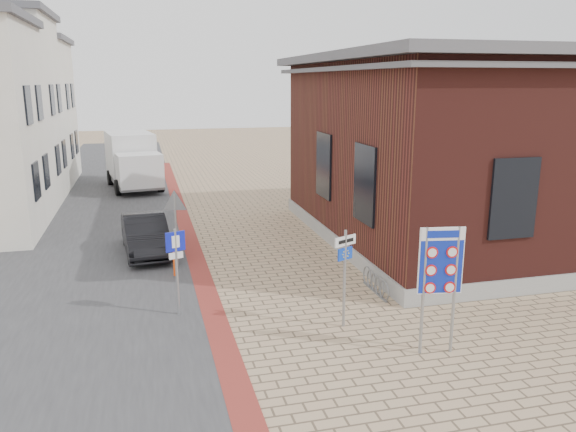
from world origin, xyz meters
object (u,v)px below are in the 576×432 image
essen_sign (345,263)px  parking_sign (176,258)px  border_sign (441,264)px  bollard (175,259)px  sedan (145,234)px  box_truck (133,160)px

essen_sign → parking_sign: 4.22m
border_sign → essen_sign: 2.39m
parking_sign → bollard: size_ratio=2.09×
sedan → border_sign: border_sign is taller
box_truck → sedan: bearing=-96.9°
sedan → border_sign: 11.14m
parking_sign → bollard: (0.09, 3.00, -0.99)m
essen_sign → bollard: (-3.77, 4.70, -1.07)m
essen_sign → bollard: 6.12m
parking_sign → sedan: bearing=79.3°
sedan → bollard: (0.83, -2.71, -0.12)m
essen_sign → parking_sign: essen_sign is taller
sedan → bollard: 2.84m
sedan → parking_sign: bearing=-87.8°
sedan → border_sign: (6.10, -9.21, 1.40)m
border_sign → parking_sign: 6.43m
sedan → essen_sign: size_ratio=1.67×
sedan → bollard: size_ratio=3.72×
box_truck → bollard: (1.33, -15.50, -1.02)m
parking_sign → border_sign: bearing=-51.2°
border_sign → bollard: 8.51m
bollard → border_sign: bearing=-50.9°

